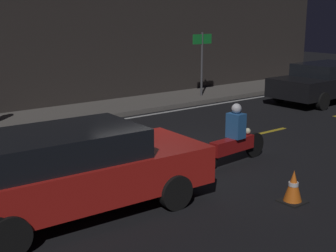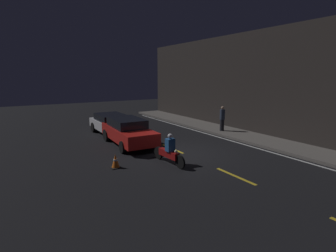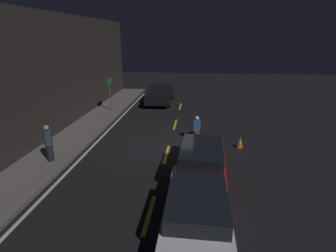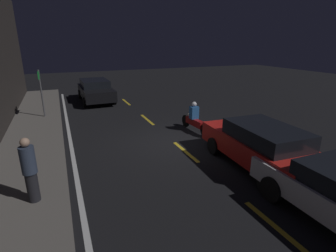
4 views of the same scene
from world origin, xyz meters
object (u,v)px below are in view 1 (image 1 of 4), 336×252
taxi_red (73,169)px  traffic_cone_near (293,187)px  shop_sign (202,51)px  van_black (325,81)px  motorcycle (233,140)px

taxi_red → traffic_cone_near: size_ratio=7.78×
traffic_cone_near → shop_sign: bearing=57.4°
van_black → traffic_cone_near: 10.38m
traffic_cone_near → motorcycle: bearing=72.1°
van_black → traffic_cone_near: bearing=30.3°
taxi_red → shop_sign: 10.95m
motorcycle → traffic_cone_near: (-0.71, -2.18, -0.26)m
taxi_red → shop_sign: shop_sign is taller
motorcycle → traffic_cone_near: 2.31m
motorcycle → traffic_cone_near: size_ratio=3.68×
taxi_red → traffic_cone_near: 3.83m
taxi_red → van_black: bearing=18.3°
van_black → traffic_cone_near: (-8.86, -5.39, -0.48)m
traffic_cone_near → shop_sign: shop_sign is taller
shop_sign → motorcycle: bearing=-126.9°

